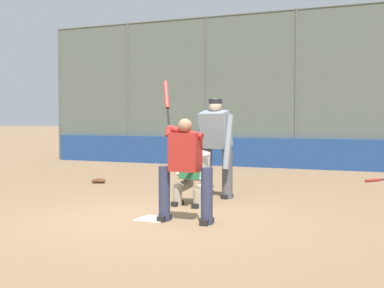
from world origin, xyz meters
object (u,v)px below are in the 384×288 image
object	(u,v)px
spare_bat_third_base_side	(375,180)
fielding_glove_on_dirt	(99,181)
batter_at_plate	(185,166)
catcher_behind_plate	(192,170)
spare_bat_near_backstop	(178,168)
umpire_home	(216,144)

from	to	relation	value
spare_bat_third_base_side	fielding_glove_on_dirt	world-z (taller)	fielding_glove_on_dirt
batter_at_plate	catcher_behind_plate	world-z (taller)	batter_at_plate
fielding_glove_on_dirt	spare_bat_near_backstop	bearing A→B (deg)	-91.20
fielding_glove_on_dirt	batter_at_plate	bearing A→B (deg)	137.82
catcher_behind_plate	spare_bat_near_backstop	bearing A→B (deg)	-55.82
spare_bat_near_backstop	catcher_behind_plate	bearing A→B (deg)	108.59
umpire_home	spare_bat_third_base_side	world-z (taller)	umpire_home
batter_at_plate	spare_bat_third_base_side	bearing A→B (deg)	-107.69
batter_at_plate	catcher_behind_plate	distance (m)	1.48
spare_bat_third_base_side	fielding_glove_on_dirt	size ratio (longest dim) A/B	2.55
umpire_home	fielding_glove_on_dirt	bearing A→B (deg)	-10.99
umpire_home	fielding_glove_on_dirt	size ratio (longest dim) A/B	5.92
umpire_home	spare_bat_near_backstop	bearing A→B (deg)	-50.94
umpire_home	fielding_glove_on_dirt	xyz separation A→B (m)	(3.24, -1.02, -0.93)
batter_at_plate	fielding_glove_on_dirt	distance (m)	5.06
batter_at_plate	fielding_glove_on_dirt	size ratio (longest dim) A/B	6.56
spare_bat_near_backstop	fielding_glove_on_dirt	distance (m)	3.92
batter_at_plate	spare_bat_near_backstop	size ratio (longest dim) A/B	2.47
spare_bat_near_backstop	fielding_glove_on_dirt	size ratio (longest dim) A/B	2.66
batter_at_plate	fielding_glove_on_dirt	world-z (taller)	batter_at_plate
catcher_behind_plate	spare_bat_near_backstop	xyz separation A→B (m)	(3.12, -5.89, -0.56)
spare_bat_third_base_side	umpire_home	bearing A→B (deg)	0.90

